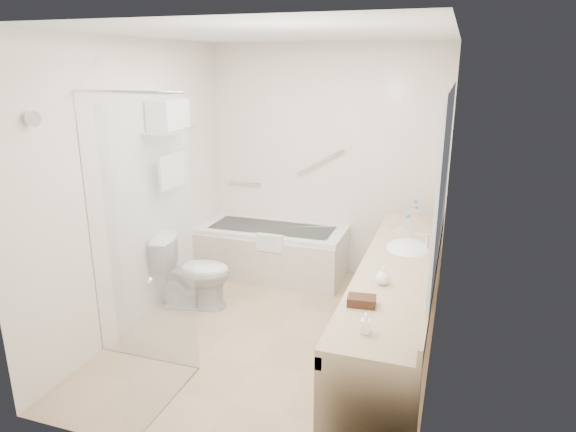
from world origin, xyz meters
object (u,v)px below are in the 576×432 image
(amenity_basket, at_px, (362,301))
(water_bottle_left, at_px, (415,218))
(toilet, at_px, (194,272))
(bathtub, at_px, (272,251))
(vanity_counter, at_px, (397,290))

(amenity_basket, height_order, water_bottle_left, water_bottle_left)
(toilet, distance_m, amenity_basket, 2.24)
(amenity_basket, bearing_deg, bathtub, 122.86)
(water_bottle_left, bearing_deg, bathtub, 164.19)
(bathtub, height_order, toilet, toilet)
(vanity_counter, distance_m, amenity_basket, 0.81)
(bathtub, bearing_deg, amenity_basket, -57.14)
(bathtub, bearing_deg, vanity_counter, -42.35)
(toilet, bearing_deg, bathtub, -37.27)
(vanity_counter, distance_m, toilet, 2.04)
(bathtub, relative_size, toilet, 2.22)
(bathtub, bearing_deg, toilet, -114.72)
(bathtub, relative_size, vanity_counter, 0.59)
(bathtub, distance_m, water_bottle_left, 1.75)
(vanity_counter, height_order, water_bottle_left, water_bottle_left)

